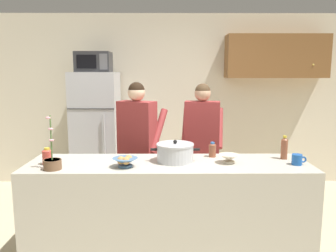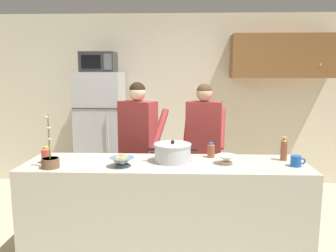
{
  "view_description": "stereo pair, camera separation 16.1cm",
  "coord_description": "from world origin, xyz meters",
  "px_view_note": "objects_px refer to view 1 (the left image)",
  "views": [
    {
      "loc": [
        -0.02,
        -2.99,
        1.74
      ],
      "look_at": [
        0.0,
        0.55,
        1.17
      ],
      "focal_mm": 36.28,
      "sensor_mm": 36.0,
      "label": 1
    },
    {
      "loc": [
        0.14,
        -2.99,
        1.74
      ],
      "look_at": [
        0.0,
        0.55,
        1.17
      ],
      "focal_mm": 36.28,
      "sensor_mm": 36.0,
      "label": 2
    }
  ],
  "objects_px": {
    "refrigerator": "(96,133)",
    "person_by_sink": "(202,135)",
    "cooking_pot": "(175,153)",
    "bread_bowl": "(125,161)",
    "microwave": "(94,62)",
    "empty_bowl": "(229,158)",
    "coffee_mug": "(297,160)",
    "bottle_near_edge": "(284,148)",
    "bottle_mid_counter": "(47,156)",
    "person_near_pot": "(138,137)",
    "bottle_far_corner": "(212,150)",
    "potted_orchid": "(52,162)"
  },
  "relations": [
    {
      "from": "microwave",
      "to": "bottle_near_edge",
      "type": "height_order",
      "value": "microwave"
    },
    {
      "from": "cooking_pot",
      "to": "potted_orchid",
      "type": "xyz_separation_m",
      "value": [
        -1.04,
        -0.25,
        -0.02
      ]
    },
    {
      "from": "person_by_sink",
      "to": "empty_bowl",
      "type": "distance_m",
      "value": 0.97
    },
    {
      "from": "coffee_mug",
      "to": "cooking_pot",
      "type": "bearing_deg",
      "value": 173.74
    },
    {
      "from": "cooking_pot",
      "to": "bottle_near_edge",
      "type": "bearing_deg",
      "value": 4.73
    },
    {
      "from": "microwave",
      "to": "bread_bowl",
      "type": "bearing_deg",
      "value": -71.57
    },
    {
      "from": "refrigerator",
      "to": "person_by_sink",
      "type": "xyz_separation_m",
      "value": [
        1.44,
        -0.9,
        0.13
      ]
    },
    {
      "from": "microwave",
      "to": "bottle_mid_counter",
      "type": "height_order",
      "value": "microwave"
    },
    {
      "from": "cooking_pot",
      "to": "coffee_mug",
      "type": "relative_size",
      "value": 3.46
    },
    {
      "from": "potted_orchid",
      "to": "bottle_mid_counter",
      "type": "bearing_deg",
      "value": 121.59
    },
    {
      "from": "cooking_pot",
      "to": "coffee_mug",
      "type": "bearing_deg",
      "value": -6.26
    },
    {
      "from": "bottle_far_corner",
      "to": "potted_orchid",
      "type": "xyz_separation_m",
      "value": [
        -1.41,
        -0.42,
        -0.01
      ]
    },
    {
      "from": "microwave",
      "to": "cooking_pot",
      "type": "bearing_deg",
      "value": -58.52
    },
    {
      "from": "potted_orchid",
      "to": "coffee_mug",
      "type": "bearing_deg",
      "value": 3.55
    },
    {
      "from": "bread_bowl",
      "to": "empty_bowl",
      "type": "xyz_separation_m",
      "value": [
        0.92,
        0.13,
        -0.0
      ]
    },
    {
      "from": "person_near_pot",
      "to": "refrigerator",
      "type": "bearing_deg",
      "value": 121.95
    },
    {
      "from": "microwave",
      "to": "empty_bowl",
      "type": "relative_size",
      "value": 2.6
    },
    {
      "from": "refrigerator",
      "to": "person_by_sink",
      "type": "relative_size",
      "value": 1.08
    },
    {
      "from": "microwave",
      "to": "person_near_pot",
      "type": "xyz_separation_m",
      "value": [
        0.69,
        -1.09,
        -0.86
      ]
    },
    {
      "from": "coffee_mug",
      "to": "empty_bowl",
      "type": "relative_size",
      "value": 0.71
    },
    {
      "from": "person_near_pot",
      "to": "cooking_pot",
      "type": "distance_m",
      "value": 0.81
    },
    {
      "from": "refrigerator",
      "to": "bread_bowl",
      "type": "height_order",
      "value": "refrigerator"
    },
    {
      "from": "person_by_sink",
      "to": "bread_bowl",
      "type": "bearing_deg",
      "value": -125.6
    },
    {
      "from": "bread_bowl",
      "to": "person_by_sink",
      "type": "bearing_deg",
      "value": 54.4
    },
    {
      "from": "cooking_pot",
      "to": "refrigerator",
      "type": "bearing_deg",
      "value": 121.17
    },
    {
      "from": "bread_bowl",
      "to": "empty_bowl",
      "type": "height_order",
      "value": "bread_bowl"
    },
    {
      "from": "refrigerator",
      "to": "microwave",
      "type": "xyz_separation_m",
      "value": [
        0.0,
        -0.02,
        1.01
      ]
    },
    {
      "from": "microwave",
      "to": "empty_bowl",
      "type": "distance_m",
      "value": 2.59
    },
    {
      "from": "person_near_pot",
      "to": "bottle_mid_counter",
      "type": "bearing_deg",
      "value": -132.88
    },
    {
      "from": "refrigerator",
      "to": "cooking_pot",
      "type": "height_order",
      "value": "refrigerator"
    },
    {
      "from": "empty_bowl",
      "to": "bottle_far_corner",
      "type": "height_order",
      "value": "bottle_far_corner"
    },
    {
      "from": "cooking_pot",
      "to": "empty_bowl",
      "type": "distance_m",
      "value": 0.49
    },
    {
      "from": "cooking_pot",
      "to": "bread_bowl",
      "type": "bearing_deg",
      "value": -157.27
    },
    {
      "from": "bottle_mid_counter",
      "to": "coffee_mug",
      "type": "bearing_deg",
      "value": -0.67
    },
    {
      "from": "cooking_pot",
      "to": "bottle_near_edge",
      "type": "xyz_separation_m",
      "value": [
        1.03,
        0.09,
        0.02
      ]
    },
    {
      "from": "cooking_pot",
      "to": "empty_bowl",
      "type": "relative_size",
      "value": 2.46
    },
    {
      "from": "coffee_mug",
      "to": "bottle_near_edge",
      "type": "relative_size",
      "value": 0.58
    },
    {
      "from": "microwave",
      "to": "bottle_mid_counter",
      "type": "relative_size",
      "value": 3.16
    },
    {
      "from": "bottle_mid_counter",
      "to": "person_by_sink",
      "type": "bearing_deg",
      "value": 33.94
    },
    {
      "from": "microwave",
      "to": "bottle_mid_counter",
      "type": "bearing_deg",
      "value": -91.45
    },
    {
      "from": "empty_bowl",
      "to": "person_near_pot",
      "type": "bearing_deg",
      "value": 139.55
    },
    {
      "from": "bread_bowl",
      "to": "bottle_far_corner",
      "type": "height_order",
      "value": "bottle_far_corner"
    },
    {
      "from": "person_by_sink",
      "to": "potted_orchid",
      "type": "relative_size",
      "value": 3.48
    },
    {
      "from": "refrigerator",
      "to": "cooking_pot",
      "type": "xyz_separation_m",
      "value": [
        1.09,
        -1.81,
        0.14
      ]
    },
    {
      "from": "microwave",
      "to": "bread_bowl",
      "type": "height_order",
      "value": "microwave"
    },
    {
      "from": "refrigerator",
      "to": "person_by_sink",
      "type": "distance_m",
      "value": 1.7
    },
    {
      "from": "coffee_mug",
      "to": "person_near_pot",
      "type": "bearing_deg",
      "value": 151.09
    },
    {
      "from": "coffee_mug",
      "to": "bottle_near_edge",
      "type": "bearing_deg",
      "value": 103.19
    },
    {
      "from": "bread_bowl",
      "to": "bottle_near_edge",
      "type": "height_order",
      "value": "bottle_near_edge"
    },
    {
      "from": "person_near_pot",
      "to": "bottle_near_edge",
      "type": "height_order",
      "value": "person_near_pot"
    }
  ]
}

